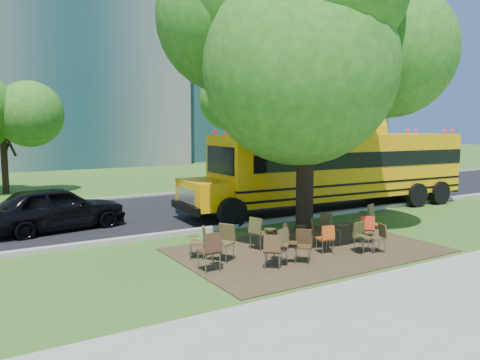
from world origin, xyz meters
TOP-DOWN VIEW (x-y plane):
  - ground at (0.00, 0.00)m, footprint 160.00×160.00m
  - sidewalk at (0.00, -5.00)m, footprint 60.00×4.00m
  - dirt_patch at (1.00, -0.50)m, footprint 7.00×4.50m
  - asphalt_road at (0.00, 7.00)m, footprint 80.00×8.00m
  - kerb_near at (0.00, 3.00)m, footprint 80.00×0.25m
  - kerb_far at (0.00, 11.10)m, footprint 80.00×0.25m
  - building_right at (24.00, 38.00)m, footprint 30.00×16.00m
  - bg_tree_2 at (-5.00, 16.00)m, footprint 4.80×4.80m
  - bg_tree_3 at (8.00, 14.00)m, footprint 5.60×5.60m
  - bg_tree_4 at (16.00, 13.00)m, footprint 5.00×5.00m
  - main_tree at (2.49, 1.50)m, footprint 7.20×7.20m
  - school_bus at (6.40, 4.01)m, footprint 12.57×3.40m
  - chair_0 at (-2.15, -0.87)m, footprint 0.62×0.57m
  - chair_1 at (-0.81, -1.45)m, footprint 0.75×0.59m
  - chair_2 at (-0.49, -1.22)m, footprint 0.63×0.72m
  - chair_3 at (0.10, -1.37)m, footprint 0.72×0.57m
  - chair_4 at (1.17, -1.06)m, footprint 0.58×0.47m
  - chair_5 at (2.03, -1.46)m, footprint 0.54×0.50m
  - chair_6 at (2.42, -1.67)m, footprint 0.49×0.62m
  - chair_7 at (2.90, -0.87)m, footprint 0.73×0.58m
  - chair_8 at (-1.90, 0.27)m, footprint 0.56×0.71m
  - chair_9 at (-1.48, -0.25)m, footprint 0.77×0.63m
  - chair_10 at (-0.15, 0.15)m, footprint 0.67×0.63m
  - chair_11 at (1.14, -0.34)m, footprint 0.60×0.76m
  - chair_12 at (1.81, -0.47)m, footprint 0.56×0.62m
  - chair_13 at (4.09, 0.30)m, footprint 0.63×0.70m
  - chair_14 at (0.31, -0.28)m, footprint 0.53×0.67m
  - black_car at (-4.40, 5.59)m, footprint 4.58×2.42m

SIDE VIEW (x-z plane):
  - ground at x=0.00m, z-range 0.00..0.00m
  - dirt_patch at x=1.00m, z-range 0.00..0.03m
  - sidewalk at x=0.00m, z-range 0.00..0.04m
  - asphalt_road at x=0.00m, z-range 0.00..0.04m
  - kerb_near at x=0.00m, z-range 0.00..0.14m
  - kerb_far at x=0.00m, z-range 0.00..0.14m
  - chair_6 at x=2.42m, z-range 0.09..0.88m
  - chair_4 at x=1.17m, z-range 0.09..0.89m
  - chair_14 at x=0.31m, z-range 0.09..0.89m
  - chair_5 at x=2.03m, z-range 0.10..0.93m
  - chair_3 at x=0.10m, z-range 0.10..0.94m
  - chair_8 at x=-1.90m, z-range 0.10..0.95m
  - chair_7 at x=2.90m, z-range 0.10..0.95m
  - chair_1 at x=-0.81m, z-range 0.10..0.97m
  - chair_11 at x=1.14m, z-range 0.10..0.99m
  - chair_13 at x=4.09m, z-range 0.11..1.02m
  - chair_2 at x=-0.49m, z-range 0.11..1.04m
  - chair_10 at x=-0.15m, z-range 0.11..1.04m
  - chair_9 at x=-1.48m, z-range 0.11..1.05m
  - chair_0 at x=-2.15m, z-range 0.11..1.07m
  - chair_12 at x=1.81m, z-range 0.11..1.08m
  - black_car at x=-4.40m, z-range 0.00..1.48m
  - school_bus at x=6.40m, z-range 0.24..3.28m
  - bg_tree_2 at x=-5.00m, z-range 0.90..7.52m
  - bg_tree_4 at x=16.00m, z-range 0.92..7.77m
  - bg_tree_3 at x=8.00m, z-range 1.11..8.95m
  - main_tree at x=2.49m, z-range 1.13..10.63m
  - building_right at x=24.00m, z-range 0.00..25.00m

